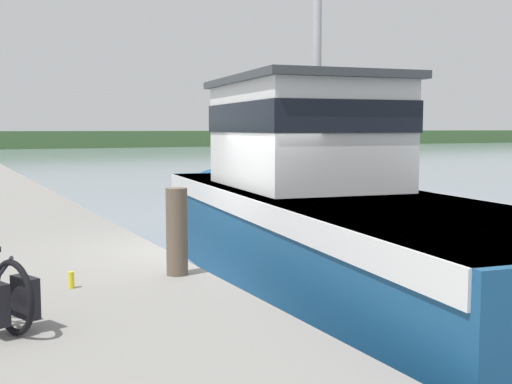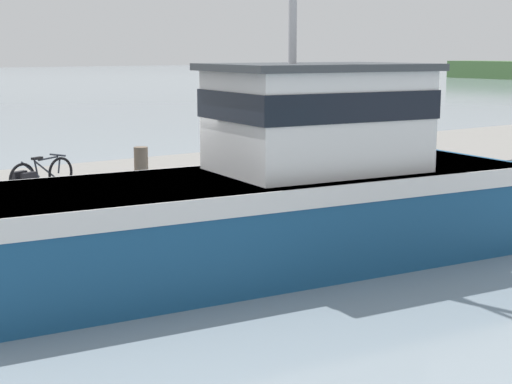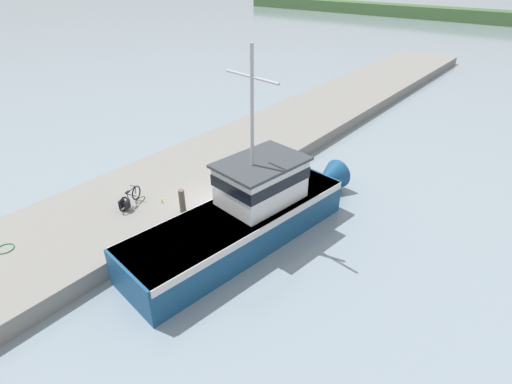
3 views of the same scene
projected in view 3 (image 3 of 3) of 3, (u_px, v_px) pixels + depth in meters
ground_plane at (222, 220)px, 18.42m from camera, size 320.00×320.00×0.00m
dock_pier at (168, 188)px, 20.23m from camera, size 6.23×80.00×0.76m
fishing_boat_main at (250, 212)px, 16.66m from camera, size 4.19×12.17×7.99m
bicycle_touring at (128, 200)px, 17.82m from camera, size 0.80×1.60×0.74m
mooring_post at (182, 201)px, 17.37m from camera, size 0.27×0.27×1.08m
hose_coil at (5, 249)px, 15.34m from camera, size 0.66×0.66×0.04m
water_bottle_by_bike at (162, 201)px, 18.23m from camera, size 0.07×0.07×0.19m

